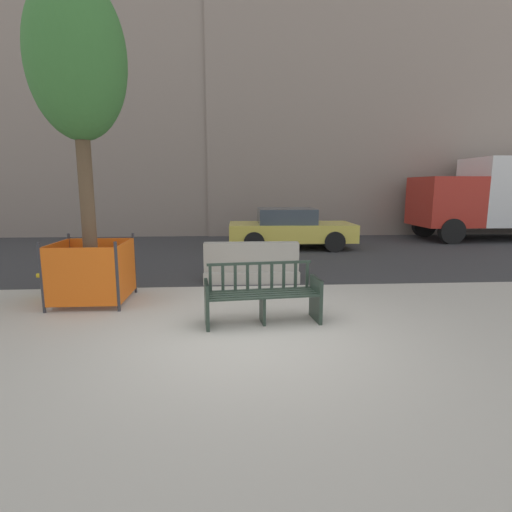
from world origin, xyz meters
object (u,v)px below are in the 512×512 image
street_tree (77,63)px  delivery_truck (512,195)px  construction_fence (92,270)px  car_taxi_near (290,228)px  street_bench (262,297)px  jersey_barrier_centre (251,266)px  fire_hydrant (48,276)px

street_tree → delivery_truck: 15.20m
construction_fence → car_taxi_near: 7.38m
street_bench → car_taxi_near: 7.38m
street_tree → construction_fence: bearing=0.0°
construction_fence → delivery_truck: 15.08m
street_bench → construction_fence: 3.14m
jersey_barrier_centre → construction_fence: (-2.85, -1.36, 0.23)m
street_tree → car_taxi_near: street_tree is taller
street_bench → street_tree: (-2.87, 1.26, 3.55)m
construction_fence → delivery_truck: (13.00, 7.55, 1.11)m
street_bench → delivery_truck: 13.49m
street_tree → car_taxi_near: (4.36, 5.95, -3.30)m
construction_fence → car_taxi_near: size_ratio=0.30×
jersey_barrier_centre → street_tree: street_tree is taller
car_taxi_near → fire_hydrant: 7.68m
jersey_barrier_centre → delivery_truck: bearing=31.3°
delivery_truck → jersey_barrier_centre: bearing=-148.7°
street_bench → fire_hydrant: (-3.80, 1.66, -0.01)m
jersey_barrier_centre → construction_fence: bearing=-154.4°
jersey_barrier_centre → car_taxi_near: bearing=71.8°
street_bench → fire_hydrant: 4.15m
street_bench → jersey_barrier_centre: size_ratio=0.86×
street_tree → fire_hydrant: size_ratio=6.46×
street_tree → car_taxi_near: 8.08m
street_tree → jersey_barrier_centre: bearing=25.6°
car_taxi_near → delivery_truck: (8.65, 1.59, 1.04)m
street_bench → car_taxi_near: size_ratio=0.43×
fire_hydrant → construction_fence: bearing=-23.2°
car_taxi_near → fire_hydrant: size_ratio=4.94×
street_tree → construction_fence: size_ratio=4.31×
car_taxi_near → fire_hydrant: (-5.29, -5.56, -0.27)m
construction_fence → delivery_truck: size_ratio=0.18×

